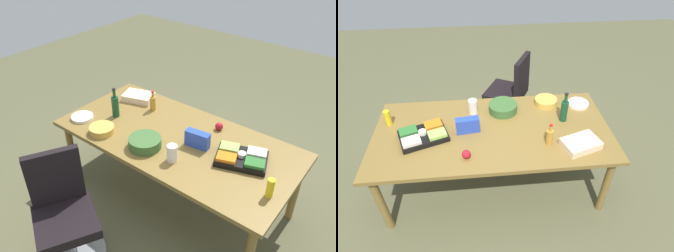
% 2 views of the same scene
% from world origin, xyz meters
% --- Properties ---
extents(ground_plane, '(10.00, 10.00, 0.00)m').
position_xyz_m(ground_plane, '(0.00, 0.00, 0.00)').
color(ground_plane, brown).
extents(conference_table, '(2.25, 1.10, 0.75)m').
position_xyz_m(conference_table, '(0.00, 0.00, 0.68)').
color(conference_table, olive).
rests_on(conference_table, ground).
extents(office_chair, '(0.65, 0.65, 0.98)m').
position_xyz_m(office_chair, '(-0.29, -1.11, 0.38)').
color(office_chair, gray).
rests_on(office_chair, ground).
extents(mustard_bottle, '(0.06, 0.06, 0.16)m').
position_xyz_m(mustard_bottle, '(1.00, -0.18, 0.83)').
color(mustard_bottle, yellow).
rests_on(mustard_bottle, conference_table).
extents(dressing_bottle, '(0.06, 0.06, 0.22)m').
position_xyz_m(dressing_bottle, '(-0.49, 0.25, 0.83)').
color(dressing_bottle, '#BF872F').
rests_on(dressing_bottle, conference_table).
extents(veggie_tray, '(0.50, 0.42, 0.09)m').
position_xyz_m(veggie_tray, '(0.64, 0.06, 0.79)').
color(veggie_tray, black).
rests_on(veggie_tray, conference_table).
extents(salad_bowl, '(0.35, 0.35, 0.09)m').
position_xyz_m(salad_bowl, '(-0.13, -0.29, 0.80)').
color(salad_bowl, '#3B622F').
rests_on(salad_bowl, conference_table).
extents(sheet_cake, '(0.37, 0.31, 0.07)m').
position_xyz_m(sheet_cake, '(-0.76, 0.31, 0.79)').
color(sheet_cake, beige).
rests_on(sheet_cake, conference_table).
extents(paper_plate_stack, '(0.23, 0.23, 0.03)m').
position_xyz_m(paper_plate_stack, '(-0.94, -0.33, 0.77)').
color(paper_plate_stack, white).
rests_on(paper_plate_stack, conference_table).
extents(chip_bag_blue, '(0.23, 0.11, 0.15)m').
position_xyz_m(chip_bag_blue, '(0.23, -0.00, 0.83)').
color(chip_bag_blue, blue).
rests_on(chip_bag_blue, conference_table).
extents(chip_bowl, '(0.30, 0.30, 0.07)m').
position_xyz_m(chip_bowl, '(-0.60, -0.38, 0.78)').
color(chip_bowl, gold).
rests_on(chip_bowl, conference_table).
extents(apple_red, '(0.09, 0.09, 0.08)m').
position_xyz_m(apple_red, '(0.24, 0.35, 0.79)').
color(apple_red, '#AC1723').
rests_on(apple_red, conference_table).
extents(mayo_jar, '(0.10, 0.10, 0.15)m').
position_xyz_m(mayo_jar, '(0.18, -0.30, 0.83)').
color(mayo_jar, white).
rests_on(mayo_jar, conference_table).
extents(wine_bottle, '(0.09, 0.09, 0.31)m').
position_xyz_m(wine_bottle, '(-0.71, -0.08, 0.87)').
color(wine_bottle, '#154428').
rests_on(wine_bottle, conference_table).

